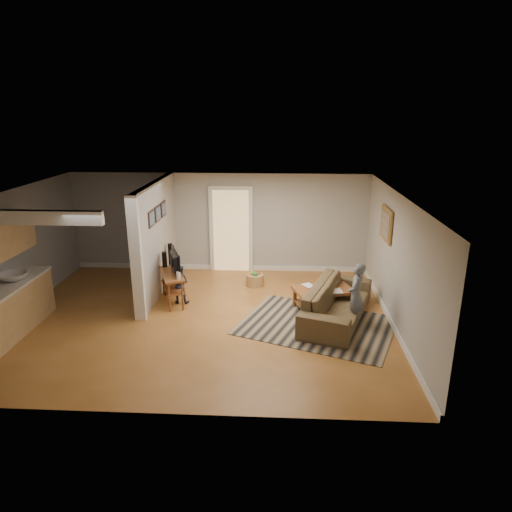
{
  "coord_description": "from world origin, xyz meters",
  "views": [
    {
      "loc": [
        1.52,
        -8.23,
        3.98
      ],
      "look_at": [
        1.05,
        0.74,
        1.1
      ],
      "focal_mm": 32.0,
      "sensor_mm": 36.0,
      "label": 1
    }
  ],
  "objects_px": {
    "sofa": "(336,319)",
    "child": "(354,324)",
    "tv_console": "(172,276)",
    "coffee_table": "(324,293)",
    "toddler": "(180,302)",
    "speaker_right": "(171,265)",
    "toy_basket": "(255,279)",
    "speaker_left": "(165,273)"
  },
  "relations": [
    {
      "from": "speaker_right",
      "to": "toy_basket",
      "type": "relative_size",
      "value": 2.47
    },
    {
      "from": "speaker_left",
      "to": "toddler",
      "type": "distance_m",
      "value": 0.77
    },
    {
      "from": "coffee_table",
      "to": "speaker_left",
      "type": "bearing_deg",
      "value": 170.23
    },
    {
      "from": "coffee_table",
      "to": "tv_console",
      "type": "xyz_separation_m",
      "value": [
        -3.2,
        0.17,
        0.25
      ]
    },
    {
      "from": "toy_basket",
      "to": "toddler",
      "type": "height_order",
      "value": "toddler"
    },
    {
      "from": "sofa",
      "to": "coffee_table",
      "type": "xyz_separation_m",
      "value": [
        -0.22,
        0.45,
        0.36
      ]
    },
    {
      "from": "coffee_table",
      "to": "child",
      "type": "bearing_deg",
      "value": -52.81
    },
    {
      "from": "toy_basket",
      "to": "child",
      "type": "distance_m",
      "value": 2.84
    },
    {
      "from": "tv_console",
      "to": "toddler",
      "type": "relative_size",
      "value": 1.35
    },
    {
      "from": "speaker_left",
      "to": "toy_basket",
      "type": "xyz_separation_m",
      "value": [
        1.96,
        0.67,
        -0.35
      ]
    },
    {
      "from": "sofa",
      "to": "child",
      "type": "height_order",
      "value": "child"
    },
    {
      "from": "coffee_table",
      "to": "child",
      "type": "height_order",
      "value": "coffee_table"
    },
    {
      "from": "child",
      "to": "toddler",
      "type": "bearing_deg",
      "value": -83.53
    },
    {
      "from": "coffee_table",
      "to": "tv_console",
      "type": "bearing_deg",
      "value": 176.97
    },
    {
      "from": "tv_console",
      "to": "toddler",
      "type": "height_order",
      "value": "tv_console"
    },
    {
      "from": "speaker_left",
      "to": "child",
      "type": "relative_size",
      "value": 0.81
    },
    {
      "from": "tv_console",
      "to": "toy_basket",
      "type": "bearing_deg",
      "value": 11.42
    },
    {
      "from": "sofa",
      "to": "toddler",
      "type": "height_order",
      "value": "toddler"
    },
    {
      "from": "speaker_left",
      "to": "toy_basket",
      "type": "bearing_deg",
      "value": 6.25
    },
    {
      "from": "toy_basket",
      "to": "toddler",
      "type": "xyz_separation_m",
      "value": [
        -1.56,
        -1.09,
        -0.16
      ]
    },
    {
      "from": "toddler",
      "to": "toy_basket",
      "type": "bearing_deg",
      "value": -141.73
    },
    {
      "from": "sofa",
      "to": "child",
      "type": "bearing_deg",
      "value": -109.17
    },
    {
      "from": "coffee_table",
      "to": "toy_basket",
      "type": "height_order",
      "value": "coffee_table"
    },
    {
      "from": "sofa",
      "to": "speaker_right",
      "type": "xyz_separation_m",
      "value": [
        -3.69,
        1.61,
        0.52
      ]
    },
    {
      "from": "tv_console",
      "to": "child",
      "type": "bearing_deg",
      "value": -34.61
    },
    {
      "from": "coffee_table",
      "to": "speaker_left",
      "type": "xyz_separation_m",
      "value": [
        -3.46,
        0.6,
        0.15
      ]
    },
    {
      "from": "speaker_right",
      "to": "child",
      "type": "xyz_separation_m",
      "value": [
        4.0,
        -1.86,
        -0.52
      ]
    },
    {
      "from": "speaker_right",
      "to": "child",
      "type": "height_order",
      "value": "speaker_right"
    },
    {
      "from": "sofa",
      "to": "speaker_right",
      "type": "distance_m",
      "value": 4.06
    },
    {
      "from": "tv_console",
      "to": "child",
      "type": "distance_m",
      "value": 3.89
    },
    {
      "from": "sofa",
      "to": "speaker_left",
      "type": "distance_m",
      "value": 3.87
    },
    {
      "from": "coffee_table",
      "to": "speaker_right",
      "type": "relative_size",
      "value": 1.28
    },
    {
      "from": "sofa",
      "to": "toy_basket",
      "type": "height_order",
      "value": "toy_basket"
    },
    {
      "from": "sofa",
      "to": "speaker_right",
      "type": "height_order",
      "value": "speaker_right"
    },
    {
      "from": "coffee_table",
      "to": "speaker_right",
      "type": "height_order",
      "value": "speaker_right"
    },
    {
      "from": "coffee_table",
      "to": "speaker_left",
      "type": "relative_size",
      "value": 1.31
    },
    {
      "from": "sofa",
      "to": "coffee_table",
      "type": "distance_m",
      "value": 0.62
    },
    {
      "from": "tv_console",
      "to": "speaker_right",
      "type": "distance_m",
      "value": 1.02
    },
    {
      "from": "coffee_table",
      "to": "toddler",
      "type": "relative_size",
      "value": 1.58
    },
    {
      "from": "coffee_table",
      "to": "toy_basket",
      "type": "relative_size",
      "value": 3.16
    },
    {
      "from": "sofa",
      "to": "toy_basket",
      "type": "bearing_deg",
      "value": 64.63
    },
    {
      "from": "sofa",
      "to": "speaker_right",
      "type": "relative_size",
      "value": 2.35
    }
  ]
}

